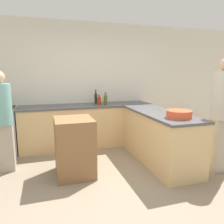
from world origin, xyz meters
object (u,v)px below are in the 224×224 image
object	(u,v)px
island_table	(74,147)
olive_oil_bottle	(105,100)
person_by_range	(2,118)
wine_bottle_dark	(96,98)
person_at_peninsula	(222,112)
mixing_bowl	(179,114)
hot_sauce_bottle	(99,101)

from	to	relation	value
island_table	olive_oil_bottle	bearing A→B (deg)	54.69
island_table	olive_oil_bottle	world-z (taller)	olive_oil_bottle
person_by_range	island_table	bearing A→B (deg)	-23.78
olive_oil_bottle	wine_bottle_dark	xyz separation A→B (m)	(-0.15, 0.28, 0.01)
person_at_peninsula	mixing_bowl	bearing A→B (deg)	172.38
olive_oil_bottle	wine_bottle_dark	bearing A→B (deg)	117.61
hot_sauce_bottle	wine_bottle_dark	xyz separation A→B (m)	(-0.02, 0.22, 0.04)
hot_sauce_bottle	wine_bottle_dark	distance (m)	0.23
olive_oil_bottle	hot_sauce_bottle	bearing A→B (deg)	156.76
mixing_bowl	person_at_peninsula	distance (m)	0.73
island_table	person_at_peninsula	distance (m)	2.40
hot_sauce_bottle	wine_bottle_dark	size ratio (longest dim) A/B	0.71
wine_bottle_dark	island_table	bearing A→B (deg)	-115.32
island_table	person_at_peninsula	bearing A→B (deg)	-14.21
olive_oil_bottle	person_by_range	world-z (taller)	person_by_range
island_table	person_by_range	world-z (taller)	person_by_range
hot_sauce_bottle	person_by_range	size ratio (longest dim) A/B	0.13
olive_oil_bottle	hot_sauce_bottle	xyz separation A→B (m)	(-0.13, 0.06, -0.02)
hot_sauce_bottle	person_at_peninsula	xyz separation A→B (m)	(1.55, -1.82, -0.01)
person_at_peninsula	olive_oil_bottle	bearing A→B (deg)	128.98
mixing_bowl	hot_sauce_bottle	xyz separation A→B (m)	(-0.83, 1.72, 0.03)
hot_sauce_bottle	person_at_peninsula	bearing A→B (deg)	-49.45
olive_oil_bottle	person_by_range	size ratio (longest dim) A/B	0.17
hot_sauce_bottle	person_at_peninsula	distance (m)	2.39
island_table	person_by_range	distance (m)	1.25
island_table	olive_oil_bottle	distance (m)	1.56
island_table	person_by_range	bearing A→B (deg)	156.22
mixing_bowl	hot_sauce_bottle	bearing A→B (deg)	115.78
olive_oil_bottle	person_by_range	xyz separation A→B (m)	(-1.92, -0.71, -0.14)
island_table	person_by_range	size ratio (longest dim) A/B	0.56
olive_oil_bottle	island_table	bearing A→B (deg)	-125.31
hot_sauce_bottle	person_by_range	bearing A→B (deg)	-156.73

